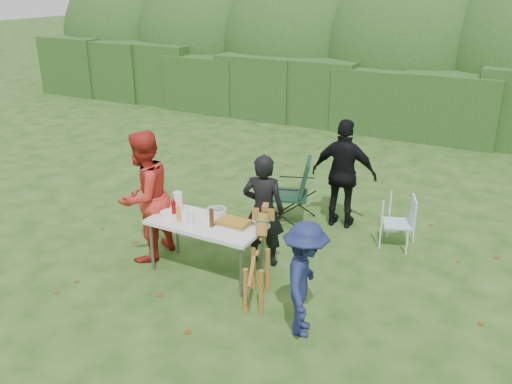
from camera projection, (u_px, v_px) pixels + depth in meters
The scene contains 20 objects.
ground at pixel (206, 268), 7.31m from camera, with size 80.00×80.00×0.00m, color #1E4211.
hedge_row at pixel (381, 97), 13.52m from camera, with size 22.00×1.40×1.70m, color #23471C.
shrub_backdrop at pixel (401, 59), 14.55m from camera, with size 20.00×2.60×3.20m, color #3D6628.
folding_table at pixel (206, 226), 6.95m from camera, with size 1.50×0.70×0.74m.
person_cook at pixel (263, 210), 7.18m from camera, with size 0.57×0.37×1.56m, color black.
person_red_jacket at pixel (144, 196), 7.30m from camera, with size 0.88×0.69×1.81m, color red.
person_black_puffy at pixel (344, 174), 8.27m from camera, with size 1.00×0.42×1.71m, color black.
child at pixel (305, 279), 5.78m from camera, with size 0.85×0.49×1.32m, color #18204F.
dog at pixel (257, 265), 6.41m from camera, with size 1.04×0.42×0.99m, color olive, non-canonical shape.
camping_chair at pixel (289, 191), 8.48m from camera, with size 0.67×0.67×1.07m, color #143320, non-canonical shape.
lawn_chair at pixel (399, 221), 7.79m from camera, with size 0.45×0.45×0.77m, color #4DAFD4, non-canonical shape.
food_tray at pixel (233, 224), 6.87m from camera, with size 0.45×0.30×0.02m, color #B7B7BA.
focaccia_bread at pixel (233, 222), 6.86m from camera, with size 0.40×0.26×0.04m, color #A17922.
mustard_bottle at pixel (179, 214), 6.92m from camera, with size 0.06×0.06×0.20m, color gold.
ketchup_bottle at pixel (174, 209), 7.04m from camera, with size 0.06×0.06×0.22m, color #A40008.
beer_bottle at pixel (212, 218), 6.77m from camera, with size 0.06×0.06×0.24m, color #47230F.
paper_towel_roll at pixel (178, 201), 7.24m from camera, with size 0.12×0.12×0.26m, color white.
cup_stack at pixel (191, 218), 6.85m from camera, with size 0.08×0.08×0.18m, color white.
pasta_bowl at pixel (217, 212), 7.09m from camera, with size 0.26×0.26×0.10m, color silver.
plate_stack at pixel (169, 214), 7.12m from camera, with size 0.24×0.24×0.05m, color white.
Camera 1 is at (3.64, -5.31, 3.68)m, focal length 38.00 mm.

